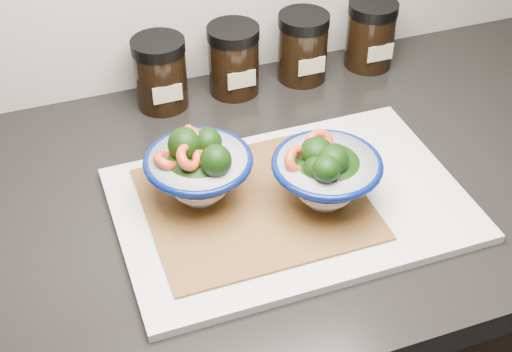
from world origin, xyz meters
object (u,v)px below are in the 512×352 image
object	(u,v)px
spice_jar_a	(161,73)
spice_jar_c	(303,47)
spice_jar_b	(234,60)
bowl_right	(326,174)
cutting_board	(291,204)
spice_jar_d	(371,34)
bowl_left	(199,169)

from	to	relation	value
spice_jar_a	spice_jar_c	distance (m)	0.23
spice_jar_b	bowl_right	bearing A→B (deg)	-86.49
cutting_board	spice_jar_c	xyz separation A→B (m)	(0.14, 0.29, 0.05)
bowl_right	spice_jar_b	world-z (taller)	spice_jar_b
cutting_board	bowl_right	xyz separation A→B (m)	(0.04, -0.02, 0.05)
spice_jar_a	spice_jar_d	xyz separation A→B (m)	(0.36, 0.00, 0.00)
spice_jar_c	bowl_right	bearing A→B (deg)	-107.66
bowl_right	spice_jar_b	size ratio (longest dim) A/B	1.25
cutting_board	spice_jar_d	world-z (taller)	spice_jar_d
spice_jar_a	spice_jar_d	distance (m)	0.36
spice_jar_c	spice_jar_d	size ratio (longest dim) A/B	1.00
bowl_right	bowl_left	bearing A→B (deg)	157.20
spice_jar_a	spice_jar_c	world-z (taller)	same
cutting_board	spice_jar_b	distance (m)	0.30
spice_jar_a	spice_jar_b	world-z (taller)	same
bowl_right	spice_jar_c	bearing A→B (deg)	72.34
cutting_board	bowl_left	distance (m)	0.13
cutting_board	bowl_right	bearing A→B (deg)	-23.52
spice_jar_a	spice_jar_b	xyz separation A→B (m)	(0.12, 0.00, 0.00)
spice_jar_b	spice_jar_c	world-z (taller)	same
cutting_board	spice_jar_a	bearing A→B (deg)	108.51
cutting_board	spice_jar_a	size ratio (longest dim) A/B	3.98
bowl_right	spice_jar_b	distance (m)	0.31
spice_jar_b	spice_jar_a	bearing A→B (deg)	180.00
spice_jar_a	spice_jar_c	bearing A→B (deg)	0.00
spice_jar_d	spice_jar_b	bearing A→B (deg)	180.00
spice_jar_c	spice_jar_b	bearing A→B (deg)	180.00
bowl_left	spice_jar_d	xyz separation A→B (m)	(0.37, 0.25, -0.00)
bowl_right	spice_jar_c	xyz separation A→B (m)	(0.10, 0.31, -0.00)
cutting_board	spice_jar_d	bearing A→B (deg)	48.48
cutting_board	spice_jar_b	size ratio (longest dim) A/B	3.98
spice_jar_c	bowl_left	bearing A→B (deg)	-134.93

